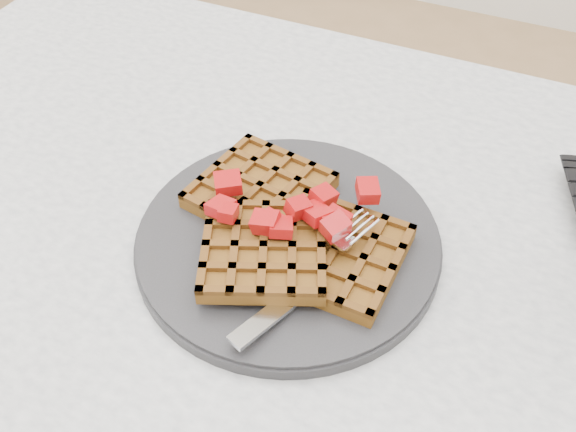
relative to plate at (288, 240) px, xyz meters
The scene contains 5 objects.
table 0.13m from the plate, 23.78° to the right, with size 1.20×0.80×0.75m.
plate is the anchor object (origin of this frame).
waffles 0.02m from the plate, 87.49° to the right, with size 0.22×0.21×0.03m.
strawberry_pile 0.05m from the plate, 135.00° to the left, with size 0.15×0.15×0.02m, color #950005, non-canonical shape.
fork 0.06m from the plate, 42.47° to the right, with size 0.02×0.18×0.02m, color silver, non-canonical shape.
Camera 1 is at (0.12, -0.35, 1.20)m, focal length 40.00 mm.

